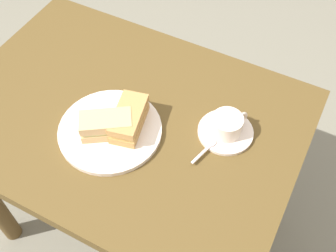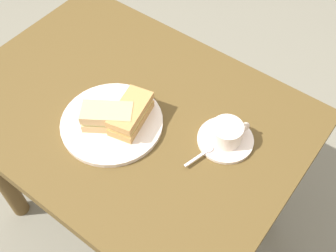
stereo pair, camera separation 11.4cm
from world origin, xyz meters
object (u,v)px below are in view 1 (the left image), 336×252
object	(u,v)px
dining_table	(127,139)
sandwich_front	(105,125)
coffee_saucer	(225,132)
spoon	(208,148)
sandwich_plate	(111,130)
coffee_cup	(227,124)
sandwich_back	(129,119)

from	to	relation	value
dining_table	sandwich_front	bearing A→B (deg)	87.63
dining_table	coffee_saucer	size ratio (longest dim) A/B	6.56
spoon	sandwich_plate	bearing A→B (deg)	14.60
sandwich_plate	coffee_saucer	distance (m)	0.32
coffee_saucer	spoon	distance (m)	0.08
sandwich_plate	coffee_cup	size ratio (longest dim) A/B	2.79
spoon	dining_table	bearing A→B (deg)	-0.56
dining_table	sandwich_plate	size ratio (longest dim) A/B	3.52
dining_table	sandwich_front	size ratio (longest dim) A/B	6.62
sandwich_plate	coffee_saucer	bearing A→B (deg)	-153.16
sandwich_plate	coffee_cup	world-z (taller)	coffee_cup
dining_table	sandwich_back	bearing A→B (deg)	140.14
coffee_saucer	coffee_cup	distance (m)	0.03
sandwich_back	dining_table	bearing A→B (deg)	-39.86
sandwich_back	coffee_saucer	world-z (taller)	sandwich_back
sandwich_front	dining_table	bearing A→B (deg)	-92.37
dining_table	spoon	xyz separation A→B (m)	(-0.27, 0.00, 0.14)
sandwich_plate	coffee_saucer	xyz separation A→B (m)	(-0.29, -0.14, -0.00)
coffee_cup	spoon	size ratio (longest dim) A/B	1.06
dining_table	coffee_cup	size ratio (longest dim) A/B	9.83
dining_table	coffee_saucer	distance (m)	0.32
dining_table	sandwich_front	world-z (taller)	sandwich_front
sandwich_front	coffee_cup	size ratio (longest dim) A/B	1.49
sandwich_plate	sandwich_back	xyz separation A→B (m)	(-0.04, -0.04, 0.04)
sandwich_front	coffee_saucer	world-z (taller)	sandwich_front
sandwich_back	coffee_saucer	distance (m)	0.27
sandwich_plate	coffee_cup	xyz separation A→B (m)	(-0.29, -0.15, 0.03)
coffee_cup	sandwich_plate	bearing A→B (deg)	26.98
sandwich_front	coffee_cup	xyz separation A→B (m)	(-0.29, -0.16, -0.01)
sandwich_front	spoon	distance (m)	0.28
sandwich_plate	coffee_cup	bearing A→B (deg)	-153.02
coffee_saucer	dining_table	bearing A→B (deg)	14.26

